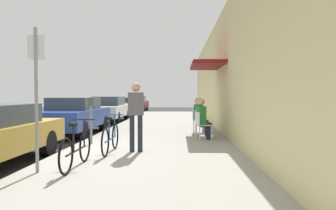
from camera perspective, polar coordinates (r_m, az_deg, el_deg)
ground_plane at (r=8.02m, az=-19.79°, el=-9.11°), size 60.00×60.00×0.00m
sidewalk_slab at (r=9.43m, az=-2.18°, el=-6.97°), size 4.50×32.00×0.12m
building_facade at (r=9.49m, az=12.47°, el=6.50°), size 1.40×32.00×4.56m
parked_car_1 at (r=12.06m, az=-17.52°, el=-1.88°), size 1.80×4.40×1.42m
parked_car_2 at (r=17.47m, az=-11.27°, el=-0.70°), size 1.80×4.40×1.43m
parked_car_3 at (r=23.22m, az=-7.91°, el=-0.11°), size 1.80×4.40×1.34m
parked_car_4 at (r=28.94m, az=-5.91°, el=0.35°), size 1.80×4.40×1.43m
parking_meter at (r=8.77m, az=-14.46°, el=-2.27°), size 0.12×0.10×1.32m
street_sign at (r=5.84m, az=-23.81°, el=2.96°), size 0.32×0.06×2.60m
bicycle_0 at (r=6.05m, az=-17.06°, el=-8.05°), size 0.46×1.71×0.90m
bicycle_1 at (r=7.41m, az=-10.88°, el=-6.17°), size 0.46×1.71×0.90m
cafe_chair_0 at (r=9.36m, az=6.33°, el=-3.57°), size 0.53×0.53×0.87m
seated_patron_0 at (r=9.37m, az=6.69°, el=-2.40°), size 0.49×0.44×1.29m
cafe_chair_1 at (r=10.29m, az=5.94°, el=-3.08°), size 0.44×0.44×0.87m
seated_patron_1 at (r=10.28m, az=6.28°, el=-2.01°), size 0.43×0.36×1.29m
cafe_chair_2 at (r=11.28m, az=5.62°, el=-2.64°), size 0.53×0.53×0.87m
seated_patron_2 at (r=11.26m, az=5.92°, el=-1.67°), size 0.49×0.44×1.29m
pedestrian_standing at (r=7.36m, az=-6.13°, el=-1.19°), size 0.36×0.22×1.70m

